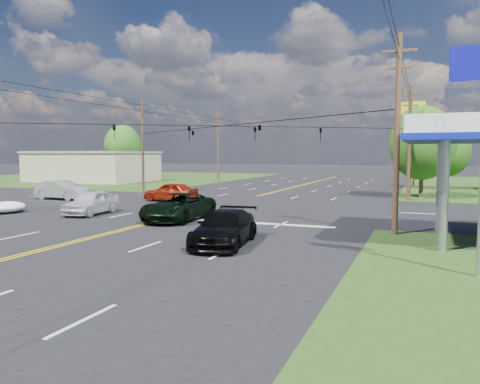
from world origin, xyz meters
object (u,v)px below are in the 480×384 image
at_px(pole_se, 397,132).
at_px(tree_far_l, 123,146).
at_px(suv_black, 225,228).
at_px(pole_nw, 143,144).
at_px(tree_right_a, 422,143).
at_px(pole_right_far, 414,144).
at_px(sedan_silver, 62,190).
at_px(retail_nw, 93,167).
at_px(pickup_dkgreen, 178,207).
at_px(pickup_white, 91,202).
at_px(tree_right_b, 447,151).
at_px(pole_left_far, 218,145).
at_px(pole_ne, 409,142).

bearing_deg(pole_se, tree_far_l, 137.66).
bearing_deg(suv_black, pole_nw, 122.12).
xyz_separation_m(pole_se, tree_right_a, (1.00, 21.00, -0.05)).
xyz_separation_m(pole_right_far, suv_black, (-6.60, -42.37, -4.43)).
height_order(tree_far_l, sedan_silver, tree_far_l).
distance_m(retail_nw, pickup_dkgreen, 43.43).
height_order(suv_black, pickup_white, pickup_white).
distance_m(retail_nw, tree_far_l, 10.69).
xyz_separation_m(pole_right_far, tree_right_b, (3.50, -4.00, -0.95)).
bearing_deg(pole_left_far, tree_far_l, 168.11).
relative_size(pole_se, tree_right_a, 1.16).
bearing_deg(suv_black, pole_se, 31.52).
height_order(pole_right_far, sedan_silver, pole_right_far).
xyz_separation_m(pole_se, tree_far_l, (-45.00, 41.00, 0.28)).
relative_size(pole_nw, suv_black, 1.88).
bearing_deg(pole_left_far, pole_nw, -90.00).
distance_m(tree_right_a, pickup_dkgreen, 24.67).
relative_size(retail_nw, pole_left_far, 1.60).
height_order(retail_nw, tree_far_l, tree_far_l).
xyz_separation_m(pole_nw, tree_far_l, (-19.00, 23.00, 0.28)).
distance_m(pole_right_far, suv_black, 43.11).
relative_size(pickup_dkgreen, pickup_white, 1.25).
bearing_deg(pickup_white, tree_right_b, 48.25).
relative_size(pole_ne, tree_far_l, 1.09).
bearing_deg(pickup_dkgreen, retail_nw, 134.73).
distance_m(tree_right_b, tree_far_l, 49.17).
bearing_deg(pickup_dkgreen, tree_far_l, 128.45).
distance_m(retail_nw, pole_se, 53.09).
height_order(tree_right_b, pickup_dkgreen, tree_right_b).
bearing_deg(suv_black, pickup_white, 145.11).
bearing_deg(pickup_dkgreen, tree_right_b, 63.71).
relative_size(pole_se, pickup_white, 2.07).
bearing_deg(pole_right_far, tree_far_l, 174.92).
bearing_deg(suv_black, pole_left_far, 107.02).
height_order(pole_right_far, pickup_white, pole_right_far).
bearing_deg(pole_se, sedan_silver, 163.84).
relative_size(pole_nw, tree_far_l, 1.09).
bearing_deg(tree_right_a, pickup_white, -134.46).
bearing_deg(pole_nw, pickup_white, -66.96).
bearing_deg(pole_right_far, pole_left_far, 180.00).
distance_m(pole_left_far, tree_far_l, 19.42).
height_order(pole_left_far, pole_right_far, same).
distance_m(pole_se, pole_nw, 31.62).
bearing_deg(tree_right_b, pickup_white, -124.70).
height_order(tree_right_a, pickup_dkgreen, tree_right_a).
distance_m(retail_nw, pickup_white, 38.69).
bearing_deg(suv_black, tree_far_l, 122.05).
relative_size(tree_right_b, tree_far_l, 0.81).
height_order(pole_right_far, tree_far_l, pole_right_far).
bearing_deg(tree_right_a, suv_black, -106.08).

